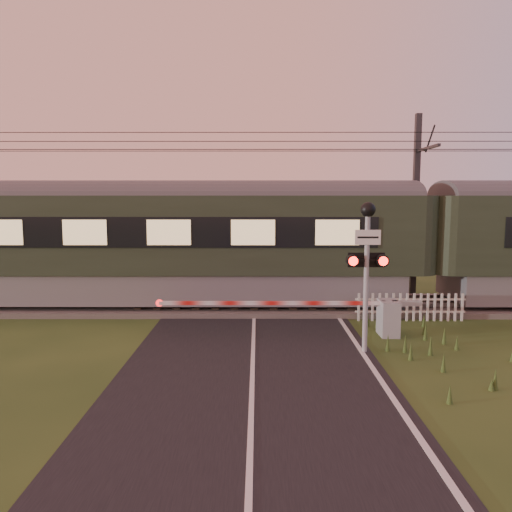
{
  "coord_description": "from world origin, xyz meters",
  "views": [
    {
      "loc": [
        0.12,
        -10.87,
        3.91
      ],
      "look_at": [
        0.07,
        3.2,
        2.24
      ],
      "focal_mm": 35.0,
      "sensor_mm": 36.0,
      "label": 1
    }
  ],
  "objects_px": {
    "train": "(425,242)",
    "crossing_signal": "(367,250)",
    "picket_fence": "(410,307)",
    "catenary_mast": "(416,203)",
    "boom_gate": "(373,315)"
  },
  "relations": [
    {
      "from": "catenary_mast",
      "to": "crossing_signal",
      "type": "bearing_deg",
      "value": -115.43
    },
    {
      "from": "crossing_signal",
      "to": "catenary_mast",
      "type": "bearing_deg",
      "value": 64.57
    },
    {
      "from": "picket_fence",
      "to": "catenary_mast",
      "type": "bearing_deg",
      "value": 71.82
    },
    {
      "from": "picket_fence",
      "to": "catenary_mast",
      "type": "xyz_separation_m",
      "value": [
        1.35,
        4.12,
        3.24
      ]
    },
    {
      "from": "boom_gate",
      "to": "picket_fence",
      "type": "bearing_deg",
      "value": 46.25
    },
    {
      "from": "crossing_signal",
      "to": "picket_fence",
      "type": "bearing_deg",
      "value": 56.38
    },
    {
      "from": "picket_fence",
      "to": "catenary_mast",
      "type": "distance_m",
      "value": 5.41
    },
    {
      "from": "crossing_signal",
      "to": "picket_fence",
      "type": "xyz_separation_m",
      "value": [
        2.13,
        3.2,
        -2.15
      ]
    },
    {
      "from": "train",
      "to": "crossing_signal",
      "type": "bearing_deg",
      "value": -121.76
    },
    {
      "from": "boom_gate",
      "to": "catenary_mast",
      "type": "xyz_separation_m",
      "value": [
        2.93,
        5.76,
        3.11
      ]
    },
    {
      "from": "train",
      "to": "picket_fence",
      "type": "bearing_deg",
      "value": -118.45
    },
    {
      "from": "boom_gate",
      "to": "catenary_mast",
      "type": "height_order",
      "value": "catenary_mast"
    },
    {
      "from": "boom_gate",
      "to": "picket_fence",
      "type": "xyz_separation_m",
      "value": [
        1.57,
        1.64,
        -0.12
      ]
    },
    {
      "from": "train",
      "to": "catenary_mast",
      "type": "distance_m",
      "value": 2.62
    },
    {
      "from": "boom_gate",
      "to": "picket_fence",
      "type": "height_order",
      "value": "boom_gate"
    }
  ]
}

